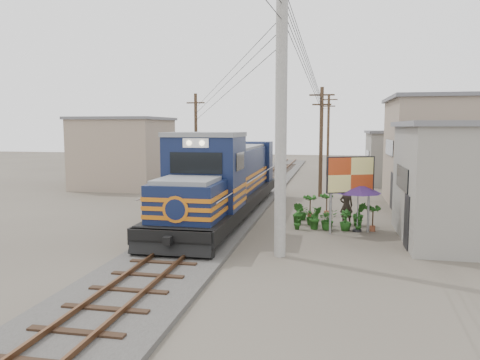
% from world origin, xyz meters
% --- Properties ---
extents(ground, '(120.00, 120.00, 0.00)m').
position_xyz_m(ground, '(0.00, 0.00, 0.00)').
color(ground, '#473F35').
rests_on(ground, ground).
extents(ballast, '(3.60, 70.00, 0.16)m').
position_xyz_m(ballast, '(0.00, 10.00, 0.08)').
color(ballast, '#595651').
rests_on(ballast, ground).
extents(track, '(1.15, 70.00, 0.12)m').
position_xyz_m(track, '(0.00, 10.00, 0.26)').
color(track, '#51331E').
rests_on(track, ground).
extents(locomotive, '(3.06, 16.67, 4.13)m').
position_xyz_m(locomotive, '(0.00, 6.34, 1.79)').
color(locomotive, black).
rests_on(locomotive, ground).
extents(utility_pole_main, '(0.40, 0.40, 10.00)m').
position_xyz_m(utility_pole_main, '(3.50, -0.50, 5.00)').
color(utility_pole_main, '#9E9B93').
rests_on(utility_pole_main, ground).
extents(wooden_pole_mid, '(1.60, 0.24, 7.00)m').
position_xyz_m(wooden_pole_mid, '(4.50, 14.00, 3.68)').
color(wooden_pole_mid, '#4C3826').
rests_on(wooden_pole_mid, ground).
extents(wooden_pole_far, '(1.60, 0.24, 7.50)m').
position_xyz_m(wooden_pole_far, '(4.80, 28.00, 3.93)').
color(wooden_pole_far, '#4C3826').
rests_on(wooden_pole_far, ground).
extents(wooden_pole_left, '(1.60, 0.24, 7.00)m').
position_xyz_m(wooden_pole_left, '(-5.00, 18.00, 3.68)').
color(wooden_pole_left, '#4C3826').
rests_on(wooden_pole_left, ground).
extents(power_lines, '(9.65, 19.00, 3.30)m').
position_xyz_m(power_lines, '(-0.14, 8.49, 7.56)').
color(power_lines, black).
rests_on(power_lines, ground).
extents(shophouse_mid, '(8.40, 7.35, 6.20)m').
position_xyz_m(shophouse_mid, '(12.50, 12.00, 3.11)').
color(shophouse_mid, gray).
rests_on(shophouse_mid, ground).
extents(shophouse_back, '(6.30, 6.30, 4.20)m').
position_xyz_m(shophouse_back, '(11.00, 22.00, 2.11)').
color(shophouse_back, gray).
rests_on(shophouse_back, ground).
extents(shophouse_left, '(6.30, 6.30, 5.20)m').
position_xyz_m(shophouse_left, '(-10.00, 16.00, 2.61)').
color(shophouse_left, gray).
rests_on(shophouse_left, ground).
extents(billboard, '(1.99, 0.95, 3.27)m').
position_xyz_m(billboard, '(6.00, 3.61, 2.40)').
color(billboard, '#99999E').
rests_on(billboard, ground).
extents(market_umbrella, '(2.19, 2.19, 2.16)m').
position_xyz_m(market_umbrella, '(6.35, 4.00, 1.90)').
color(market_umbrella, black).
rests_on(market_umbrella, ground).
extents(vendor, '(0.69, 0.52, 1.71)m').
position_xyz_m(vendor, '(5.92, 5.58, 0.85)').
color(vendor, black).
rests_on(vendor, ground).
extents(plant_nursery, '(3.45, 2.85, 1.10)m').
position_xyz_m(plant_nursery, '(4.86, 4.79, 0.45)').
color(plant_nursery, '#1C4B15').
rests_on(plant_nursery, ground).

